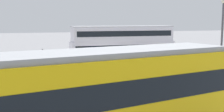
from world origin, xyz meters
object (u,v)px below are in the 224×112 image
pedestrian_near_railing (84,65)px  pedestrian_crossing (147,71)px  double_decker_bus (123,42)px  info_sign (43,60)px  tram_yellow (81,97)px  street_lamp (222,30)px

pedestrian_near_railing → pedestrian_crossing: (-3.79, 3.29, -0.10)m
pedestrian_crossing → double_decker_bus: bearing=-102.1°
info_sign → double_decker_bus: bearing=-133.8°
double_decker_bus → tram_yellow: bearing=66.1°
double_decker_bus → pedestrian_crossing: (2.57, 11.97, -1.06)m
pedestrian_crossing → tram_yellow: bearing=51.6°
pedestrian_crossing → street_lamp: size_ratio=0.26×
info_sign → street_lamp: (-13.94, 1.00, 1.88)m
double_decker_bus → pedestrian_near_railing: bearing=53.8°
pedestrian_crossing → street_lamp: street_lamp is taller
street_lamp → pedestrian_near_railing: bearing=-11.1°
double_decker_bus → street_lamp: street_lamp is taller
street_lamp → tram_yellow: bearing=34.1°
pedestrian_near_railing → info_sign: (3.08, 1.14, 0.74)m
tram_yellow → street_lamp: size_ratio=2.07×
tram_yellow → info_sign: size_ratio=5.11×
tram_yellow → pedestrian_crossing: 10.06m
pedestrian_crossing → pedestrian_near_railing: bearing=-41.0°
info_sign → street_lamp: 14.10m
double_decker_bus → info_sign: 13.62m
tram_yellow → info_sign: bearing=-86.3°
tram_yellow → street_lamp: 16.18m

